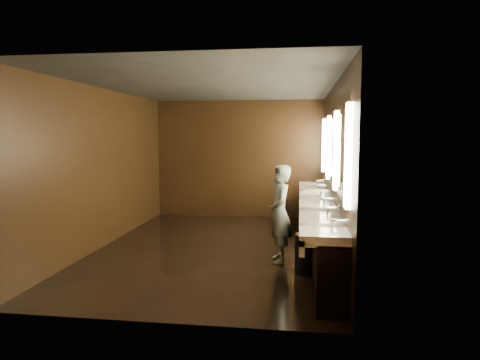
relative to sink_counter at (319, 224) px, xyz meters
name	(u,v)px	position (x,y,z in m)	size (l,w,h in m)	color
floor	(215,249)	(-1.79, 0.00, -0.50)	(6.00, 6.00, 0.00)	black
ceiling	(214,86)	(-1.79, 0.00, 2.30)	(4.00, 6.00, 0.02)	#2D2D2B
wall_back	(239,159)	(-1.79, 3.00, 0.90)	(4.00, 0.02, 2.80)	black
wall_front	(157,192)	(-1.79, -3.00, 0.90)	(4.00, 0.02, 2.80)	black
wall_left	(104,168)	(-3.79, 0.00, 0.90)	(0.02, 6.00, 2.80)	black
wall_right	(333,170)	(0.21, 0.00, 0.90)	(0.02, 6.00, 2.80)	black
sink_counter	(319,224)	(0.00, 0.00, 0.00)	(0.55, 5.40, 1.01)	black
mirror_band	(332,149)	(0.19, 0.00, 1.25)	(0.06, 5.03, 1.15)	#FEEDBE
person	(280,214)	(-0.64, -0.59, 0.26)	(0.55, 0.36, 1.52)	#92BDDA
trash_bin	(307,254)	(-0.22, -1.12, -0.21)	(0.36, 0.36, 0.57)	black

